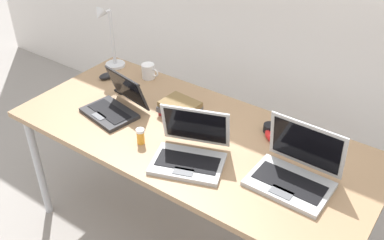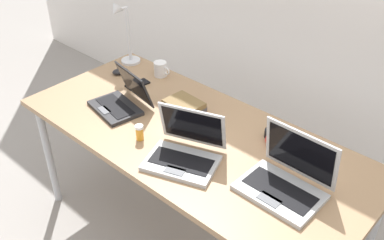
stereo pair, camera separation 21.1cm
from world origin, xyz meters
The scene contains 12 objects.
ground_plane centered at (0.00, 0.00, 0.00)m, with size 12.00×12.00×0.00m, color gray.
desk centered at (0.00, 0.00, 0.68)m, with size 1.80×0.80×0.74m.
desk_lamp centered at (-0.80, 0.28, 0.94)m, with size 0.12×0.18×0.40m.
laptop_back_left centered at (-0.44, -0.07, 0.78)m, with size 0.32×0.30×0.20m.
laptop_back_right centered at (0.55, -0.03, 0.79)m, with size 0.34×0.27×0.25m.
laptop_mid_desk centered at (0.11, -0.17, 0.79)m, with size 0.39×0.36×0.23m.
computer_mouse centered at (-0.73, 0.16, 0.76)m, with size 0.06×0.10×0.03m, color black.
cell_phone centered at (-0.55, 0.14, 0.74)m, with size 0.06×0.14×0.01m, color black.
headphones centered at (0.37, 0.23, 0.76)m, with size 0.21×0.18×0.04m.
pill_bottle centered at (-0.15, -0.20, 0.78)m, with size 0.04×0.04×0.08m.
book_stack centered at (-0.15, 0.10, 0.78)m, with size 0.19×0.17×0.08m.
coffee_mug centered at (-0.53, 0.31, 0.78)m, with size 0.11×0.08×0.09m.
Camera 1 is at (1.01, -1.42, 2.01)m, focal length 41.47 mm.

